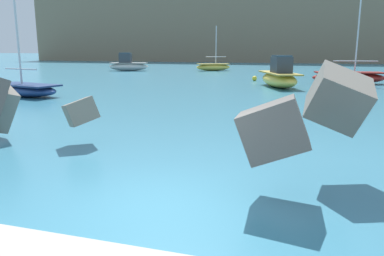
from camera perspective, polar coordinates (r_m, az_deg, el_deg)
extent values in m
plane|color=teal|center=(7.06, -5.19, -11.76)|extent=(400.00, 400.00, 0.00)
cube|color=gray|center=(11.72, -16.53, 2.41)|extent=(1.28, 1.19, 0.99)
cube|color=#605B56|center=(7.23, 12.25, -0.18)|extent=(1.42, 1.10, 1.31)
cube|color=slate|center=(8.65, 21.33, 4.33)|extent=(1.43, 1.44, 1.58)
ellipsoid|color=#EAC64C|center=(29.16, 13.05, 7.14)|extent=(3.95, 6.12, 1.09)
cube|color=#AF9539|center=(29.12, 13.09, 8.13)|extent=(3.64, 5.63, 0.10)
cube|color=#33383D|center=(28.68, 13.41, 9.30)|extent=(1.74, 2.05, 1.16)
cube|color=#334C5B|center=(28.66, 13.47, 10.58)|extent=(1.57, 1.85, 0.12)
ellipsoid|color=#EAC64C|center=(49.94, 3.25, 9.19)|extent=(4.74, 3.66, 0.91)
cube|color=#AF9539|center=(49.92, 3.25, 9.67)|extent=(4.36, 3.37, 0.10)
cylinder|color=silver|center=(49.98, 3.67, 12.48)|extent=(0.12, 0.12, 4.84)
cylinder|color=silver|center=(49.98, 3.64, 10.74)|extent=(2.39, 1.38, 0.08)
ellipsoid|color=maroon|center=(33.86, 22.65, 7.04)|extent=(6.02, 2.71, 0.95)
cube|color=maroon|center=(33.83, 22.71, 7.78)|extent=(5.54, 2.50, 0.10)
cylinder|color=silver|center=(33.91, 23.90, 13.31)|extent=(0.12, 0.12, 6.55)
cylinder|color=silver|center=(33.90, 23.56, 9.31)|extent=(3.46, 0.59, 0.08)
ellipsoid|color=navy|center=(24.99, -23.84, 5.26)|extent=(5.02, 2.86, 0.73)
cube|color=navy|center=(24.96, -23.90, 6.00)|extent=(4.62, 2.64, 0.10)
cylinder|color=silver|center=(25.19, -25.12, 14.25)|extent=(0.12, 0.12, 7.19)
cylinder|color=silver|center=(25.18, -24.58, 8.14)|extent=(2.79, 0.66, 0.08)
ellipsoid|color=beige|center=(50.42, -9.59, 9.15)|extent=(5.40, 2.86, 1.04)
cube|color=#9C9991|center=(50.40, -9.61, 9.69)|extent=(4.97, 2.64, 0.10)
cube|color=#33383D|center=(50.47, -10.07, 10.40)|extent=(1.74, 1.37, 1.19)
cube|color=#334C5B|center=(50.46, -10.09, 11.14)|extent=(1.57, 1.23, 0.12)
sphere|color=yellow|center=(34.50, 9.47, 7.44)|extent=(0.44, 0.44, 0.44)
cube|color=#847056|center=(98.09, 11.06, 14.60)|extent=(105.47, 37.36, 15.50)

